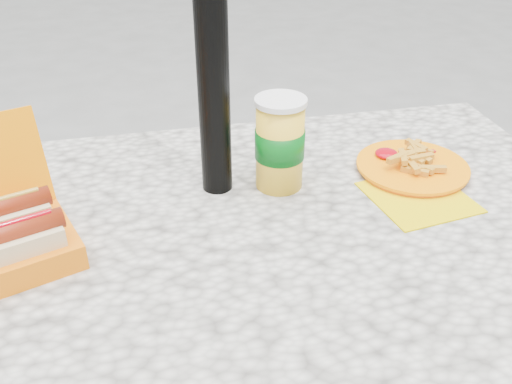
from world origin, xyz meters
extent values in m
cube|color=beige|center=(0.00, 0.00, 0.72)|extent=(1.20, 0.80, 0.05)
cylinder|color=black|center=(0.50, 0.30, 0.35)|extent=(0.07, 0.07, 0.70)
cube|color=#E6C600|center=(0.32, 0.06, 0.75)|extent=(0.17, 0.17, 0.00)
cylinder|color=#FF8400|center=(0.34, 0.14, 0.76)|extent=(0.19, 0.19, 0.01)
cylinder|color=#FF8400|center=(0.34, 0.14, 0.76)|extent=(0.20, 0.20, 0.01)
cube|color=gold|center=(0.34, 0.14, 0.78)|extent=(0.03, 0.05, 0.01)
cube|color=gold|center=(0.36, 0.14, 0.78)|extent=(0.03, 0.05, 0.01)
cube|color=gold|center=(0.34, 0.14, 0.78)|extent=(0.05, 0.03, 0.01)
cube|color=gold|center=(0.35, 0.13, 0.78)|extent=(0.05, 0.02, 0.01)
cube|color=gold|center=(0.35, 0.12, 0.77)|extent=(0.04, 0.04, 0.01)
cube|color=gold|center=(0.34, 0.15, 0.78)|extent=(0.05, 0.01, 0.01)
cube|color=gold|center=(0.36, 0.17, 0.78)|extent=(0.04, 0.04, 0.01)
cube|color=gold|center=(0.36, 0.17, 0.78)|extent=(0.02, 0.05, 0.01)
cube|color=gold|center=(0.36, 0.11, 0.77)|extent=(0.05, 0.02, 0.01)
cube|color=gold|center=(0.37, 0.17, 0.78)|extent=(0.04, 0.04, 0.01)
cube|color=gold|center=(0.34, 0.14, 0.77)|extent=(0.05, 0.04, 0.01)
cube|color=gold|center=(0.36, 0.17, 0.78)|extent=(0.03, 0.05, 0.01)
cube|color=gold|center=(0.36, 0.14, 0.77)|extent=(0.05, 0.02, 0.01)
cube|color=gold|center=(0.35, 0.16, 0.77)|extent=(0.02, 0.05, 0.01)
cube|color=gold|center=(0.32, 0.14, 0.78)|extent=(0.05, 0.02, 0.01)
cube|color=gold|center=(0.33, 0.12, 0.78)|extent=(0.01, 0.05, 0.01)
cube|color=gold|center=(0.33, 0.11, 0.77)|extent=(0.04, 0.04, 0.01)
cube|color=gold|center=(0.31, 0.14, 0.78)|extent=(0.05, 0.03, 0.01)
cube|color=gold|center=(0.32, 0.14, 0.78)|extent=(0.02, 0.05, 0.01)
ellipsoid|color=#A2000C|center=(0.31, 0.18, 0.77)|extent=(0.04, 0.04, 0.01)
cube|color=#A9171E|center=(0.35, 0.15, 0.78)|extent=(0.08, 0.03, 0.00)
cylinder|color=yellow|center=(0.10, 0.14, 0.82)|extent=(0.08, 0.08, 0.15)
cylinder|color=#025510|center=(0.10, 0.14, 0.83)|extent=(0.08, 0.08, 0.05)
cylinder|color=white|center=(0.10, 0.14, 0.90)|extent=(0.08, 0.08, 0.01)
camera|label=1|loc=(-0.11, -0.66, 1.25)|focal=40.00mm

